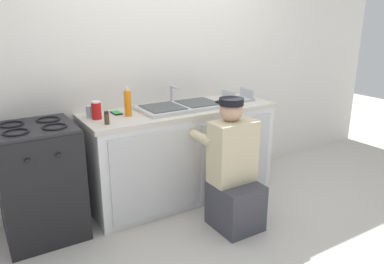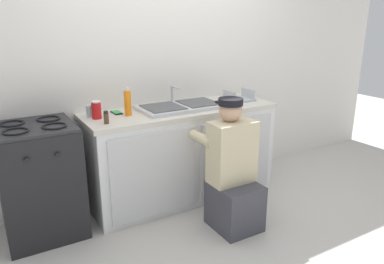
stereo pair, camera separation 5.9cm
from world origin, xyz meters
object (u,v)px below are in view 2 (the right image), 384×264
object	(u,v)px
cell_phone	(117,112)
spice_bottle_pepper	(106,118)
stove_range	(40,180)
sink_double_basin	(181,106)
soap_bottle_orange	(128,103)
soda_cup_red	(96,110)
dish_rack_tray	(239,98)
water_glass	(90,111)
plumber_person	(233,176)

from	to	relation	value
cell_phone	spice_bottle_pepper	world-z (taller)	spice_bottle_pepper
cell_phone	stove_range	bearing A→B (deg)	-169.75
sink_double_basin	soap_bottle_orange	bearing A→B (deg)	-179.33
stove_range	soda_cup_red	xyz separation A→B (m)	(0.51, 0.03, 0.51)
sink_double_basin	soap_bottle_orange	world-z (taller)	soap_bottle_orange
sink_double_basin	soda_cup_red	distance (m)	0.79
stove_range	dish_rack_tray	size ratio (longest dim) A/B	3.36
dish_rack_tray	soda_cup_red	xyz separation A→B (m)	(-1.45, 0.04, 0.05)
water_glass	soda_cup_red	distance (m)	0.09
stove_range	cell_phone	xyz separation A→B (m)	(0.71, 0.13, 0.44)
sink_double_basin	cell_phone	world-z (taller)	sink_double_basin
stove_range	soda_cup_red	size ratio (longest dim) A/B	6.18
sink_double_basin	cell_phone	size ratio (longest dim) A/B	5.71
plumber_person	soap_bottle_orange	bearing A→B (deg)	132.09
plumber_person	soap_bottle_orange	world-z (taller)	soap_bottle_orange
soap_bottle_orange	soda_cup_red	distance (m)	0.27
cell_phone	dish_rack_tray	bearing A→B (deg)	-6.34
plumber_person	soap_bottle_orange	distance (m)	1.09
soda_cup_red	plumber_person	bearing A→B (deg)	-39.41
soda_cup_red	water_glass	bearing A→B (deg)	112.81
plumber_person	soda_cup_red	xyz separation A→B (m)	(-0.89, 0.73, 0.52)
dish_rack_tray	cell_phone	bearing A→B (deg)	173.66
soap_bottle_orange	stove_range	bearing A→B (deg)	179.71
water_glass	cell_phone	bearing A→B (deg)	2.96
sink_double_basin	stove_range	xyz separation A→B (m)	(-1.30, -0.00, -0.46)
plumber_person	cell_phone	bearing A→B (deg)	129.71
spice_bottle_pepper	soda_cup_red	distance (m)	0.20
stove_range	plumber_person	distance (m)	1.57
sink_double_basin	dish_rack_tray	size ratio (longest dim) A/B	2.86
dish_rack_tray	soap_bottle_orange	bearing A→B (deg)	179.72
cell_phone	soap_bottle_orange	world-z (taller)	soap_bottle_orange
plumber_person	cell_phone	size ratio (longest dim) A/B	7.89
sink_double_basin	water_glass	world-z (taller)	sink_double_basin
sink_double_basin	dish_rack_tray	world-z (taller)	sink_double_basin
soda_cup_red	cell_phone	bearing A→B (deg)	24.80
spice_bottle_pepper	water_glass	distance (m)	0.28
stove_range	dish_rack_tray	world-z (taller)	dish_rack_tray
dish_rack_tray	soap_bottle_orange	distance (m)	1.19
soap_bottle_orange	water_glass	xyz separation A→B (m)	(-0.30, 0.12, -0.06)
water_glass	soap_bottle_orange	bearing A→B (deg)	-21.96
cell_phone	water_glass	size ratio (longest dim) A/B	1.40
sink_double_basin	cell_phone	bearing A→B (deg)	167.79
sink_double_basin	soda_cup_red	size ratio (longest dim) A/B	5.26
stove_range	plumber_person	bearing A→B (deg)	-26.50
stove_range	dish_rack_tray	xyz separation A→B (m)	(1.96, -0.01, 0.46)
soap_bottle_orange	soda_cup_red	size ratio (longest dim) A/B	1.64
plumber_person	water_glass	distance (m)	1.33
water_glass	soda_cup_red	bearing A→B (deg)	-67.19
sink_double_basin	stove_range	bearing A→B (deg)	-179.90
plumber_person	dish_rack_tray	distance (m)	1.00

